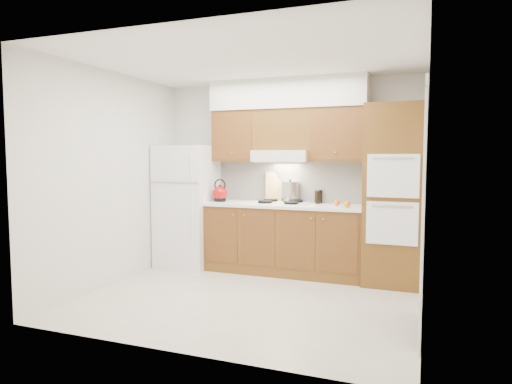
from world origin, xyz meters
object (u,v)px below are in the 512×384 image
(fridge, at_px, (188,206))
(stock_pot, at_px, (290,191))
(kettle, at_px, (220,193))
(oven_cabinet, at_px, (394,195))

(fridge, bearing_deg, stock_pot, 10.15)
(fridge, relative_size, kettle, 8.23)
(oven_cabinet, height_order, kettle, oven_cabinet)
(fridge, distance_m, stock_pot, 1.49)
(fridge, xyz_separation_m, kettle, (0.51, 0.01, 0.19))
(oven_cabinet, bearing_deg, stock_pot, 170.81)
(kettle, bearing_deg, oven_cabinet, 17.13)
(kettle, relative_size, stock_pot, 0.84)
(stock_pot, bearing_deg, oven_cabinet, -9.19)
(fridge, relative_size, oven_cabinet, 0.78)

